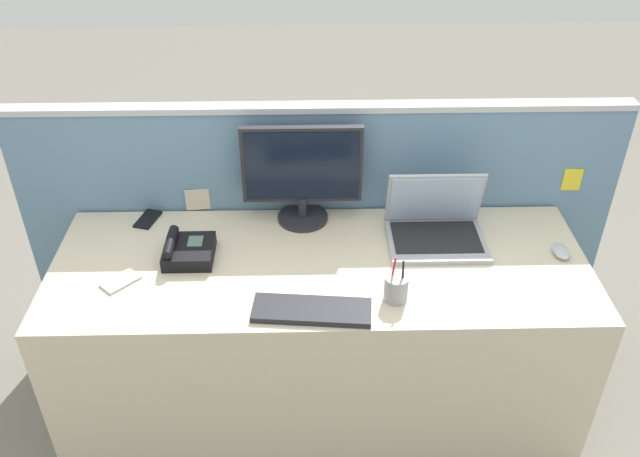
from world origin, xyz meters
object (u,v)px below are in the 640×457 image
desktop_monitor (302,171)px  cell_phone_silver_slab (120,281)px  computer_mouse_right_hand (561,251)px  desk_phone (187,251)px  cell_phone_black_slab (148,219)px  pen_cup (396,288)px  laptop (435,224)px  keyboard_main (312,310)px

desktop_monitor → cell_phone_silver_slab: (-0.65, -0.39, -0.21)m
computer_mouse_right_hand → desk_phone: bearing=178.4°
desktop_monitor → computer_mouse_right_hand: (0.96, -0.27, -0.20)m
desktop_monitor → cell_phone_black_slab: 0.66m
pen_cup → cell_phone_black_slab: bearing=151.7°
pen_cup → laptop: bearing=62.1°
desk_phone → pen_cup: pen_cup is taller
laptop → computer_mouse_right_hand: laptop is taller
desktop_monitor → keyboard_main: desktop_monitor is taller
laptop → desk_phone: laptop is taller
laptop → cell_phone_silver_slab: size_ratio=2.85×
desktop_monitor → laptop: desktop_monitor is taller
computer_mouse_right_hand → cell_phone_silver_slab: computer_mouse_right_hand is taller
desktop_monitor → cell_phone_silver_slab: size_ratio=3.60×
pen_cup → cell_phone_black_slab: pen_cup is taller
desktop_monitor → computer_mouse_right_hand: desktop_monitor is taller
desk_phone → computer_mouse_right_hand: bearing=-0.6°
desk_phone → pen_cup: 0.78m
desktop_monitor → computer_mouse_right_hand: bearing=-15.6°
desk_phone → cell_phone_silver_slab: bearing=-147.4°
desktop_monitor → cell_phone_black_slab: (-0.62, -0.00, -0.21)m
computer_mouse_right_hand → desktop_monitor: bearing=163.4°
desk_phone → pen_cup: bearing=-18.8°
computer_mouse_right_hand → laptop: bearing=163.4°
cell_phone_silver_slab → keyboard_main: bearing=29.5°
cell_phone_black_slab → desk_phone: bearing=-36.2°
keyboard_main → computer_mouse_right_hand: computer_mouse_right_hand is taller
desk_phone → computer_mouse_right_hand: size_ratio=1.88×
desktop_monitor → pen_cup: desktop_monitor is taller
keyboard_main → pen_cup: bearing=18.1°
laptop → computer_mouse_right_hand: (0.45, -0.13, -0.04)m
computer_mouse_right_hand → cell_phone_black_slab: computer_mouse_right_hand is taller
keyboard_main → cell_phone_black_slab: (-0.65, 0.57, -0.01)m
desk_phone → cell_phone_black_slab: (-0.20, 0.25, -0.03)m
desk_phone → pen_cup: (0.74, -0.25, 0.02)m
desktop_monitor → desk_phone: desktop_monitor is taller
desk_phone → cell_phone_silver_slab: size_ratio=1.45×
pen_cup → computer_mouse_right_hand: bearing=20.3°
keyboard_main → cell_phone_silver_slab: (-0.67, 0.18, -0.01)m
laptop → pen_cup: 0.41m
keyboard_main → computer_mouse_right_hand: size_ratio=3.96×
cell_phone_silver_slab → laptop: bearing=56.5°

